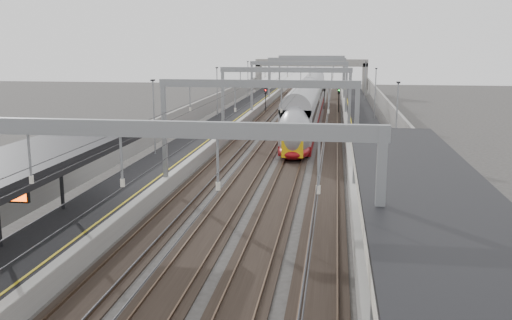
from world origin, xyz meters
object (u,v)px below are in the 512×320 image
(train, at_px, (307,107))
(signal_green, at_px, (266,96))
(overbridge, at_px, (311,67))
(bench, at_px, (432,227))

(train, height_order, signal_green, train)
(overbridge, xyz_separation_m, train, (1.50, -43.64, -3.09))
(bench, xyz_separation_m, signal_green, (-14.73, 56.48, 0.91))
(overbridge, relative_size, bench, 13.16)
(overbridge, bearing_deg, bench, -83.83)
(bench, bearing_deg, overbridge, 96.17)
(train, height_order, bench, train)
(bench, bearing_deg, train, 100.23)
(bench, distance_m, signal_green, 58.38)
(overbridge, xyz_separation_m, signal_green, (-5.20, -31.65, -2.89))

